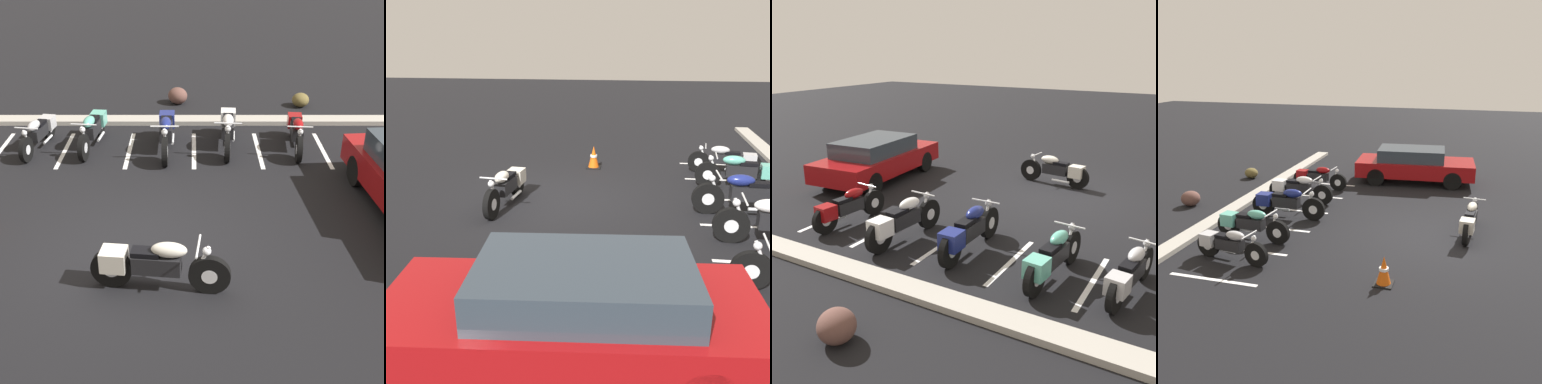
{
  "view_description": "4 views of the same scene",
  "coord_description": "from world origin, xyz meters",
  "views": [
    {
      "loc": [
        0.98,
        -7.58,
        5.25
      ],
      "look_at": [
        0.98,
        0.97,
        0.61
      ],
      "focal_mm": 50.0,
      "sensor_mm": 36.0,
      "label": 1
    },
    {
      "loc": [
        9.62,
        1.74,
        3.62
      ],
      "look_at": [
        0.83,
        0.64,
        0.52
      ],
      "focal_mm": 42.0,
      "sensor_mm": 36.0,
      "label": 2
    },
    {
      "loc": [
        -3.64,
        11.31,
        3.92
      ],
      "look_at": [
        1.5,
        2.5,
        0.58
      ],
      "focal_mm": 42.0,
      "sensor_mm": 36.0,
      "label": 3
    },
    {
      "loc": [
        -11.16,
        -0.98,
        4.61
      ],
      "look_at": [
        0.29,
        2.25,
        0.97
      ],
      "focal_mm": 42.0,
      "sensor_mm": 36.0,
      "label": 4
    }
  ],
  "objects": [
    {
      "name": "landscape_rock_1",
      "position": [
        0.55,
        7.61,
        0.24
      ],
      "size": [
        0.8,
        0.8,
        0.48
      ],
      "primitive_type": "ellipsoid",
      "rotation": [
        0.0,
        0.0,
        0.73
      ],
      "color": "brown",
      "rests_on": "ground"
    },
    {
      "name": "stall_line_2",
      "position": [
        -0.53,
        4.21,
        0.0
      ],
      "size": [
        0.1,
        2.1,
        0.0
      ],
      "primitive_type": "cube",
      "color": "white",
      "rests_on": "ground"
    },
    {
      "name": "parked_bike_2",
      "position": [
        0.36,
        4.28,
        0.47
      ],
      "size": [
        0.63,
        2.26,
        0.89
      ],
      "rotation": [
        0.0,
        0.0,
        -1.57
      ],
      "color": "black",
      "rests_on": "ground"
    },
    {
      "name": "parked_bike_4",
      "position": [
        3.48,
        4.39,
        0.43
      ],
      "size": [
        0.58,
        2.05,
        0.81
      ],
      "rotation": [
        0.0,
        0.0,
        -1.66
      ],
      "color": "black",
      "rests_on": "ground"
    },
    {
      "name": "car_red",
      "position": [
        5.32,
        1.16,
        0.68
      ],
      "size": [
        2.12,
        4.42,
        1.29
      ],
      "rotation": [
        0.0,
        0.0,
        -1.49
      ],
      "color": "black",
      "rests_on": "ground"
    },
    {
      "name": "stall_line_4",
      "position": [
        2.57,
        4.21,
        0.0
      ],
      "size": [
        0.1,
        2.1,
        0.0
      ],
      "primitive_type": "cube",
      "color": "white",
      "rests_on": "ground"
    },
    {
      "name": "parked_bike_0",
      "position": [
        -2.69,
        4.36,
        0.41
      ],
      "size": [
        0.63,
        1.95,
        0.77
      ],
      "rotation": [
        0.0,
        0.0,
        -1.72
      ],
      "color": "black",
      "rests_on": "ground"
    },
    {
      "name": "parked_bike_3",
      "position": [
        1.84,
        4.48,
        0.47
      ],
      "size": [
        0.63,
        2.24,
        0.88
      ],
      "rotation": [
        0.0,
        0.0,
        -1.64
      ],
      "color": "black",
      "rests_on": "ground"
    },
    {
      "name": "stall_line_1",
      "position": [
        -2.08,
        4.21,
        0.0
      ],
      "size": [
        0.1,
        2.1,
        0.0
      ],
      "primitive_type": "cube",
      "color": "white",
      "rests_on": "ground"
    },
    {
      "name": "stall_line_5",
      "position": [
        4.13,
        4.21,
        0.0
      ],
      "size": [
        0.1,
        2.1,
        0.0
      ],
      "primitive_type": "cube",
      "color": "white",
      "rests_on": "ground"
    },
    {
      "name": "concrete_curb",
      "position": [
        0.0,
        6.06,
        0.06
      ],
      "size": [
        18.0,
        0.5,
        0.12
      ],
      "primitive_type": "cube",
      "color": "#A8A399",
      "rests_on": "ground"
    },
    {
      "name": "motorcycle_cream_featured",
      "position": [
        0.38,
        -1.02,
        0.45
      ],
      "size": [
        2.15,
        0.64,
        0.85
      ],
      "rotation": [
        0.0,
        0.0,
        -0.11
      ],
      "color": "black",
      "rests_on": "ground"
    },
    {
      "name": "stall_line_3",
      "position": [
        1.02,
        4.21,
        0.0
      ],
      "size": [
        0.1,
        2.1,
        0.0
      ],
      "primitive_type": "cube",
      "color": "white",
      "rests_on": "ground"
    },
    {
      "name": "ground",
      "position": [
        0.0,
        0.0,
        0.0
      ],
      "size": [
        60.0,
        60.0,
        0.0
      ],
      "primitive_type": "plane",
      "color": "black"
    },
    {
      "name": "parked_bike_1",
      "position": [
        -1.42,
        4.49,
        0.44
      ],
      "size": [
        0.61,
        2.12,
        0.83
      ],
      "rotation": [
        0.0,
        0.0,
        -1.67
      ],
      "color": "black",
      "rests_on": "ground"
    }
  ]
}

